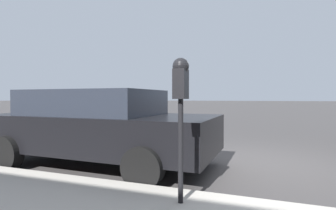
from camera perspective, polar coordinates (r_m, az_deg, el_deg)
The scene contains 3 objects.
ground_plane at distance 5.67m, azimuth 17.64°, elevation -12.16°, with size 220.00×220.00×0.00m, color #3D3A3A.
parking_meter at distance 2.99m, azimuth 2.79°, elevation 2.82°, with size 0.21×0.19×1.66m.
car_black at distance 5.42m, azimuth -14.63°, elevation -4.25°, with size 2.23×4.56×1.49m.
Camera 1 is at (-5.50, -0.22, 1.34)m, focal length 28.00 mm.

